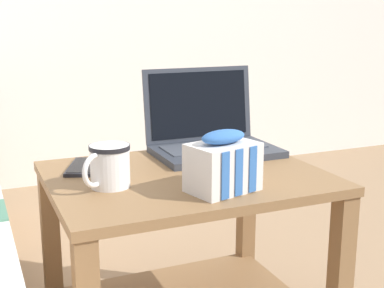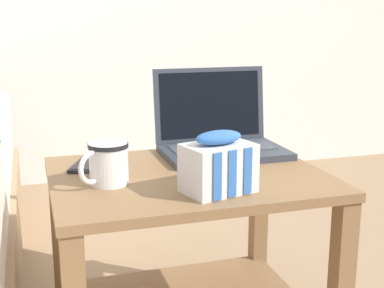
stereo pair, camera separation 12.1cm
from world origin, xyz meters
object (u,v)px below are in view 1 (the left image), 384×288
cell_phone (85,167)px  laptop (210,135)px  mug_front_left (109,164)px  snack_bag (223,164)px

cell_phone → laptop: bearing=5.1°
mug_front_left → cell_phone: size_ratio=0.71×
laptop → cell_phone: (-0.35, -0.03, -0.04)m
mug_front_left → cell_phone: (-0.02, 0.17, -0.05)m
laptop → snack_bag: bearing=-110.5°
mug_front_left → snack_bag: size_ratio=0.72×
laptop → snack_bag: size_ratio=1.98×
laptop → mug_front_left: (-0.33, -0.20, 0.01)m
mug_front_left → snack_bag: snack_bag is taller
snack_bag → cell_phone: size_ratio=0.99×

